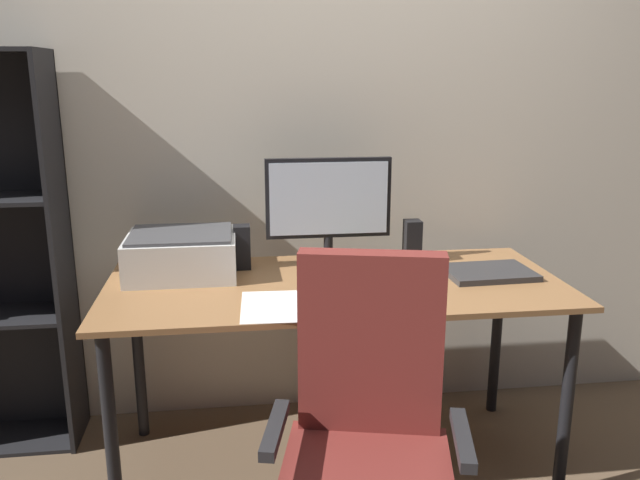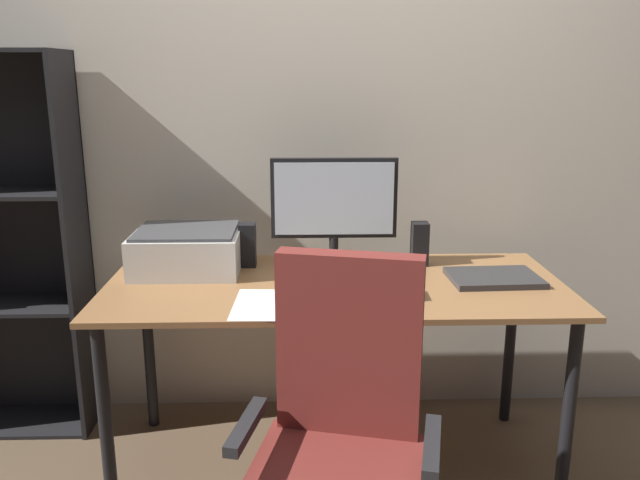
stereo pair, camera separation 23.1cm
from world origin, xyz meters
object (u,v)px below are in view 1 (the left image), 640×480
object	(u,v)px
desk	(335,303)
laptop	(488,272)
printer	(182,254)
office_chair	(367,463)
mouse	(415,289)
coffee_mug	(373,266)
monitor	(328,205)
keyboard	(349,296)
speaker_right	(412,241)
speaker_left	(242,247)

from	to	relation	value
desk	laptop	world-z (taller)	laptop
printer	office_chair	distance (m)	1.08
mouse	coffee_mug	world-z (taller)	coffee_mug
monitor	coffee_mug	xyz separation A→B (m)	(0.13, -0.20, -0.19)
monitor	keyboard	xyz separation A→B (m)	(0.01, -0.40, -0.23)
mouse	printer	size ratio (longest dim) A/B	0.24
desk	printer	distance (m)	0.60
laptop	keyboard	bearing A→B (deg)	-164.64
monitor	laptop	distance (m)	0.66
keyboard	speaker_right	bearing A→B (deg)	53.11
speaker_left	office_chair	size ratio (longest dim) A/B	0.17
keyboard	speaker_left	bearing A→B (deg)	134.26
desk	laptop	size ratio (longest dim) A/B	5.15
desk	monitor	world-z (taller)	monitor
desk	keyboard	distance (m)	0.20
mouse	coffee_mug	xyz separation A→B (m)	(-0.11, 0.18, 0.03)
coffee_mug	speaker_right	world-z (taller)	speaker_right
desk	coffee_mug	world-z (taller)	coffee_mug
keyboard	laptop	xyz separation A→B (m)	(0.56, 0.18, 0.00)
keyboard	laptop	distance (m)	0.59
keyboard	mouse	size ratio (longest dim) A/B	3.02
keyboard	office_chair	world-z (taller)	office_chair
desk	mouse	world-z (taller)	mouse
keyboard	speaker_right	size ratio (longest dim) A/B	1.71
keyboard	laptop	world-z (taller)	laptop
laptop	office_chair	size ratio (longest dim) A/B	0.32
desk	office_chair	size ratio (longest dim) A/B	1.63
coffee_mug	desk	bearing A→B (deg)	-170.98
coffee_mug	printer	xyz separation A→B (m)	(-0.70, 0.15, 0.03)
speaker_left	office_chair	world-z (taller)	office_chair
speaker_left	printer	size ratio (longest dim) A/B	0.43
laptop	speaker_left	world-z (taller)	speaker_left
mouse	laptop	world-z (taller)	mouse
speaker_left	keyboard	bearing A→B (deg)	-48.38
speaker_left	mouse	bearing A→B (deg)	-33.03
coffee_mug	laptop	world-z (taller)	coffee_mug
monitor	laptop	xyz separation A→B (m)	(0.57, -0.22, -0.23)
coffee_mug	mouse	bearing A→B (deg)	-58.73
monitor	speaker_right	bearing A→B (deg)	-1.35
laptop	speaker_left	bearing A→B (deg)	164.39
speaker_right	mouse	bearing A→B (deg)	-103.74
monitor	speaker_left	distance (m)	0.37
mouse	speaker_right	distance (m)	0.40
desk	mouse	size ratio (longest dim) A/B	17.18
coffee_mug	speaker_left	distance (m)	0.51
mouse	speaker_right	size ratio (longest dim) A/B	0.56
desk	speaker_right	size ratio (longest dim) A/B	9.70
monitor	keyboard	world-z (taller)	monitor
speaker_right	office_chair	xyz separation A→B (m)	(-0.36, -0.92, -0.37)
mouse	office_chair	size ratio (longest dim) A/B	0.10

